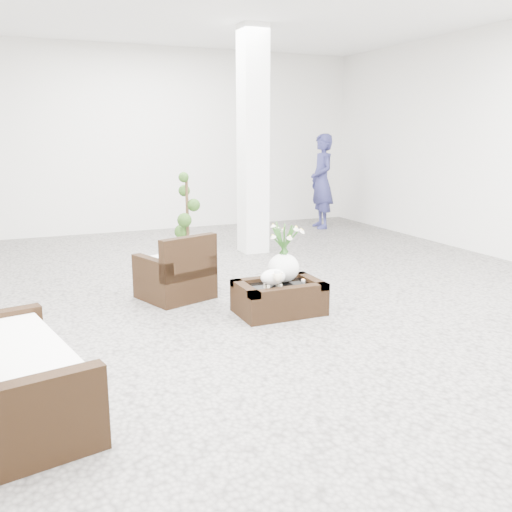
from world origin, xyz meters
name	(u,v)px	position (x,y,z in m)	size (l,w,h in m)	color
ground	(252,309)	(0.00, 0.00, 0.00)	(11.00, 11.00, 0.00)	gray
column	(253,142)	(1.20, 2.80, 1.75)	(0.40, 0.40, 3.50)	white
coffee_table	(279,299)	(0.21, -0.24, 0.16)	(0.90, 0.60, 0.31)	black
sheep_figurine	(273,279)	(0.09, -0.34, 0.42)	(0.28, 0.23, 0.21)	white
planter_narcissus	(284,246)	(0.31, -0.14, 0.71)	(0.44, 0.44, 0.80)	white
tealight	(303,280)	(0.51, -0.22, 0.33)	(0.04, 0.04, 0.03)	white
armchair	(175,266)	(-0.66, 0.76, 0.39)	(0.72, 0.69, 0.77)	black
loveseat	(14,360)	(-2.40, -1.54, 0.41)	(1.53, 0.74, 0.82)	black
topiary	(187,220)	(-0.03, 2.35, 0.66)	(0.35, 0.35, 1.32)	#264616
shopper	(322,181)	(3.36, 4.37, 0.94)	(0.68, 0.45, 1.88)	navy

